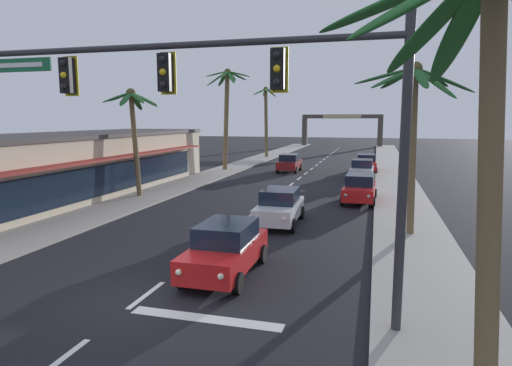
{
  "coord_description": "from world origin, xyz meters",
  "views": [
    {
      "loc": [
        6.18,
        -10.33,
        4.98
      ],
      "look_at": [
        1.16,
        8.0,
        2.2
      ],
      "focal_mm": 30.79,
      "sensor_mm": 36.0,
      "label": 1
    }
  ],
  "objects_px": {
    "sedan_lead_at_stop_bar": "(226,248)",
    "sedan_oncoming_far": "(289,163)",
    "sedan_parked_mid_kerb": "(362,169)",
    "palm_left_second": "(133,116)",
    "palm_right_nearest": "(490,79)",
    "palm_right_second": "(414,103)",
    "storefront_strip_left": "(66,166)",
    "sedan_third_in_queue": "(280,206)",
    "traffic_signal_mast": "(236,99)",
    "sedan_parked_nearest_kerb": "(360,188)",
    "palm_left_third": "(227,102)",
    "sedan_parked_far_kerb": "(366,163)",
    "palm_left_farthest": "(266,112)",
    "town_gateway_arch": "(342,125)"
  },
  "relations": [
    {
      "from": "sedan_parked_mid_kerb",
      "to": "storefront_strip_left",
      "type": "height_order",
      "value": "storefront_strip_left"
    },
    {
      "from": "sedan_lead_at_stop_bar",
      "to": "sedan_oncoming_far",
      "type": "distance_m",
      "value": 28.2
    },
    {
      "from": "sedan_parked_far_kerb",
      "to": "palm_left_second",
      "type": "height_order",
      "value": "palm_left_second"
    },
    {
      "from": "traffic_signal_mast",
      "to": "sedan_lead_at_stop_bar",
      "type": "xyz_separation_m",
      "value": [
        -1.29,
        2.79,
        -4.61
      ]
    },
    {
      "from": "sedan_lead_at_stop_bar",
      "to": "town_gateway_arch",
      "type": "bearing_deg",
      "value": 91.35
    },
    {
      "from": "storefront_strip_left",
      "to": "palm_right_second",
      "type": "bearing_deg",
      "value": -11.8
    },
    {
      "from": "traffic_signal_mast",
      "to": "sedan_third_in_queue",
      "type": "xyz_separation_m",
      "value": [
        -1.06,
        9.93,
        -4.61
      ]
    },
    {
      "from": "sedan_parked_mid_kerb",
      "to": "palm_left_farthest",
      "type": "xyz_separation_m",
      "value": [
        -12.7,
        18.12,
        4.96
      ]
    },
    {
      "from": "palm_left_third",
      "to": "palm_right_nearest",
      "type": "height_order",
      "value": "palm_left_third"
    },
    {
      "from": "sedan_third_in_queue",
      "to": "town_gateway_arch",
      "type": "distance_m",
      "value": 61.82
    },
    {
      "from": "sedan_third_in_queue",
      "to": "sedan_parked_far_kerb",
      "type": "xyz_separation_m",
      "value": [
        3.47,
        22.39,
        0.0
      ]
    },
    {
      "from": "sedan_parked_mid_kerb",
      "to": "palm_right_second",
      "type": "relative_size",
      "value": 0.61
    },
    {
      "from": "sedan_parked_far_kerb",
      "to": "palm_left_farthest",
      "type": "height_order",
      "value": "palm_left_farthest"
    },
    {
      "from": "sedan_parked_mid_kerb",
      "to": "palm_left_second",
      "type": "xyz_separation_m",
      "value": [
        -13.72,
        -12.27,
        4.31
      ]
    },
    {
      "from": "sedan_lead_at_stop_bar",
      "to": "sedan_parked_nearest_kerb",
      "type": "xyz_separation_m",
      "value": [
        3.69,
        13.84,
        0.0
      ]
    },
    {
      "from": "sedan_lead_at_stop_bar",
      "to": "palm_right_second",
      "type": "distance_m",
      "value": 9.99
    },
    {
      "from": "palm_right_nearest",
      "to": "town_gateway_arch",
      "type": "relative_size",
      "value": 0.51
    },
    {
      "from": "palm_left_third",
      "to": "palm_right_nearest",
      "type": "bearing_deg",
      "value": -65.21
    },
    {
      "from": "sedan_parked_far_kerb",
      "to": "sedan_parked_mid_kerb",
      "type": "bearing_deg",
      "value": -92.12
    },
    {
      "from": "sedan_third_in_queue",
      "to": "palm_right_nearest",
      "type": "relative_size",
      "value": 0.61
    },
    {
      "from": "sedan_lead_at_stop_bar",
      "to": "palm_right_second",
      "type": "xyz_separation_m",
      "value": [
        5.98,
        6.42,
        4.78
      ]
    },
    {
      "from": "sedan_third_in_queue",
      "to": "town_gateway_arch",
      "type": "xyz_separation_m",
      "value": [
        -1.85,
        61.73,
        2.94
      ]
    },
    {
      "from": "traffic_signal_mast",
      "to": "storefront_strip_left",
      "type": "relative_size",
      "value": 0.42
    },
    {
      "from": "palm_left_third",
      "to": "palm_left_second",
      "type": "bearing_deg",
      "value": -93.66
    },
    {
      "from": "sedan_third_in_queue",
      "to": "storefront_strip_left",
      "type": "xyz_separation_m",
      "value": [
        -14.7,
        3.55,
        1.18
      ]
    },
    {
      "from": "sedan_parked_far_kerb",
      "to": "palm_left_second",
      "type": "relative_size",
      "value": 0.66
    },
    {
      "from": "sedan_lead_at_stop_bar",
      "to": "sedan_parked_nearest_kerb",
      "type": "relative_size",
      "value": 0.99
    },
    {
      "from": "sedan_parked_mid_kerb",
      "to": "palm_left_third",
      "type": "xyz_separation_m",
      "value": [
        -12.75,
        2.91,
        5.71
      ]
    },
    {
      "from": "palm_right_nearest",
      "to": "sedan_oncoming_far",
      "type": "bearing_deg",
      "value": 105.37
    },
    {
      "from": "sedan_parked_nearest_kerb",
      "to": "storefront_strip_left",
      "type": "bearing_deg",
      "value": -170.16
    },
    {
      "from": "sedan_parked_mid_kerb",
      "to": "sedan_parked_far_kerb",
      "type": "distance_m",
      "value": 5.47
    },
    {
      "from": "sedan_oncoming_far",
      "to": "palm_left_second",
      "type": "xyz_separation_m",
      "value": [
        -6.87,
        -16.2,
        4.31
      ]
    },
    {
      "from": "sedan_lead_at_stop_bar",
      "to": "palm_left_third",
      "type": "distance_m",
      "value": 29.08
    },
    {
      "from": "traffic_signal_mast",
      "to": "palm_right_second",
      "type": "distance_m",
      "value": 10.34
    },
    {
      "from": "palm_right_nearest",
      "to": "palm_right_second",
      "type": "relative_size",
      "value": 1.01
    },
    {
      "from": "sedan_third_in_queue",
      "to": "palm_left_second",
      "type": "bearing_deg",
      "value": 155.98
    },
    {
      "from": "sedan_parked_mid_kerb",
      "to": "palm_right_nearest",
      "type": "xyz_separation_m",
      "value": [
        2.53,
        -30.17,
        4.67
      ]
    },
    {
      "from": "traffic_signal_mast",
      "to": "town_gateway_arch",
      "type": "xyz_separation_m",
      "value": [
        -2.91,
        71.66,
        -1.66
      ]
    },
    {
      "from": "sedan_lead_at_stop_bar",
      "to": "sedan_third_in_queue",
      "type": "bearing_deg",
      "value": 88.17
    },
    {
      "from": "sedan_parked_nearest_kerb",
      "to": "palm_left_second",
      "type": "bearing_deg",
      "value": -171.65
    },
    {
      "from": "palm_left_second",
      "to": "town_gateway_arch",
      "type": "xyz_separation_m",
      "value": [
        8.59,
        57.07,
        -1.37
      ]
    },
    {
      "from": "palm_left_second",
      "to": "palm_left_farthest",
      "type": "height_order",
      "value": "palm_left_farthest"
    },
    {
      "from": "palm_left_farthest",
      "to": "palm_left_third",
      "type": "bearing_deg",
      "value": -90.17
    },
    {
      "from": "sedan_parked_nearest_kerb",
      "to": "sedan_third_in_queue",
      "type": "bearing_deg",
      "value": -117.35
    },
    {
      "from": "sedan_parked_nearest_kerb",
      "to": "palm_left_third",
      "type": "xyz_separation_m",
      "value": [
        -12.94,
        13.13,
        5.71
      ]
    },
    {
      "from": "sedan_parked_mid_kerb",
      "to": "palm_left_second",
      "type": "bearing_deg",
      "value": -138.19
    },
    {
      "from": "traffic_signal_mast",
      "to": "palm_left_farthest",
      "type": "distance_m",
      "value": 46.18
    },
    {
      "from": "sedan_oncoming_far",
      "to": "palm_right_second",
      "type": "bearing_deg",
      "value": -66.63
    },
    {
      "from": "storefront_strip_left",
      "to": "palm_left_third",
      "type": "bearing_deg",
      "value": 72.21
    },
    {
      "from": "traffic_signal_mast",
      "to": "sedan_third_in_queue",
      "type": "height_order",
      "value": "traffic_signal_mast"
    }
  ]
}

